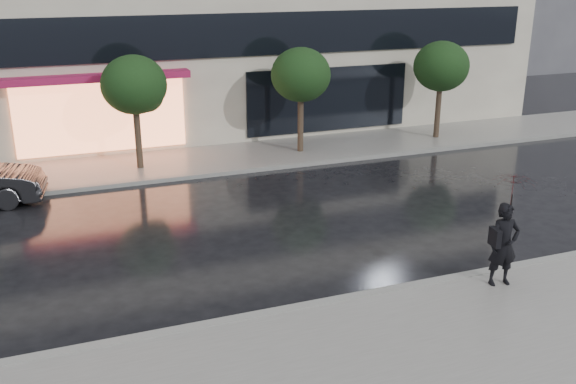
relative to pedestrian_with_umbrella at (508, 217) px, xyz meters
name	(u,v)px	position (x,y,z in m)	size (l,w,h in m)	color
ground	(341,280)	(-3.11, 1.61, -1.69)	(120.00, 120.00, 0.00)	black
sidewalk_near	(417,354)	(-3.11, -1.64, -1.63)	(60.00, 4.50, 0.12)	slate
sidewalk_far	(222,158)	(-3.11, 11.86, -1.63)	(60.00, 3.50, 0.12)	slate
curb_near	(361,297)	(-3.11, 0.61, -1.62)	(60.00, 0.25, 0.14)	gray
curb_far	(235,172)	(-3.11, 10.11, -1.62)	(60.00, 0.25, 0.14)	gray
tree_mid_west	(136,87)	(-6.05, 11.64, 1.23)	(2.20, 2.20, 3.99)	#33261C
tree_mid_east	(302,77)	(-0.05, 11.64, 1.23)	(2.20, 2.20, 3.99)	#33261C
tree_far_east	(442,68)	(5.95, 11.64, 1.23)	(2.20, 2.20, 3.99)	#33261C
pedestrian_with_umbrella	(508,217)	(0.00, 0.00, 0.00)	(1.03, 1.04, 2.51)	black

